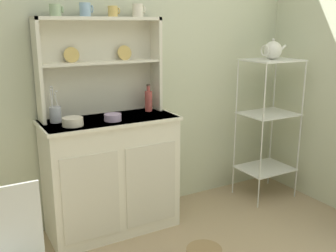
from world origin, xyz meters
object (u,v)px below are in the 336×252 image
object	(u,v)px
bowl_mixing_large	(73,122)
porcelain_teapot	(273,50)
cup_sage_0	(55,10)
bakers_rack	(268,114)
jam_bottle	(149,100)
hutch_shelf_unit	(99,59)
hutch_cabinet	(111,174)
utensil_jar	(55,114)

from	to	relation	value
bowl_mixing_large	porcelain_teapot	size ratio (longest dim) A/B	0.58
cup_sage_0	bowl_mixing_large	world-z (taller)	cup_sage_0
bakers_rack	cup_sage_0	bearing A→B (deg)	172.52
bakers_rack	jam_bottle	distance (m)	1.12
bakers_rack	porcelain_teapot	bearing A→B (deg)	180.00
hutch_shelf_unit	bakers_rack	bearing A→B (deg)	-10.59
bakers_rack	jam_bottle	world-z (taller)	bakers_rack
hutch_shelf_unit	porcelain_teapot	distance (m)	1.47
cup_sage_0	jam_bottle	world-z (taller)	cup_sage_0
hutch_cabinet	hutch_shelf_unit	world-z (taller)	hutch_shelf_unit
hutch_shelf_unit	jam_bottle	bearing A→B (deg)	-12.00
hutch_cabinet	jam_bottle	distance (m)	0.64
bowl_mixing_large	jam_bottle	world-z (taller)	jam_bottle
jam_bottle	utensil_jar	distance (m)	0.73
hutch_cabinet	utensil_jar	size ratio (longest dim) A/B	3.90
bakers_rack	jam_bottle	size ratio (longest dim) A/B	5.97
hutch_shelf_unit	jam_bottle	distance (m)	0.49
hutch_cabinet	utensil_jar	distance (m)	0.61
hutch_shelf_unit	bakers_rack	xyz separation A→B (m)	(1.45, -0.27, -0.52)
utensil_jar	porcelain_teapot	distance (m)	1.86
utensil_jar	porcelain_teapot	xyz separation A→B (m)	(1.81, -0.18, 0.39)
cup_sage_0	bowl_mixing_large	xyz separation A→B (m)	(0.01, -0.20, -0.72)
jam_bottle	hutch_shelf_unit	bearing A→B (deg)	168.00
hutch_cabinet	porcelain_teapot	bearing A→B (deg)	-4.24
hutch_shelf_unit	bowl_mixing_large	world-z (taller)	hutch_shelf_unit
bakers_rack	porcelain_teapot	size ratio (longest dim) A/B	5.13
hutch_shelf_unit	porcelain_teapot	xyz separation A→B (m)	(1.44, -0.27, 0.03)
hutch_shelf_unit	cup_sage_0	xyz separation A→B (m)	(-0.30, -0.04, 0.34)
hutch_cabinet	bakers_rack	bearing A→B (deg)	-4.24
cup_sage_0	bowl_mixing_large	distance (m)	0.75
hutch_cabinet	bakers_rack	world-z (taller)	bakers_rack
cup_sage_0	bowl_mixing_large	size ratio (longest dim) A/B	0.64
utensil_jar	hutch_shelf_unit	bearing A→B (deg)	13.27
jam_bottle	utensil_jar	xyz separation A→B (m)	(-0.73, -0.01, -0.03)
jam_bottle	utensil_jar	bearing A→B (deg)	-179.33
bowl_mixing_large	utensil_jar	size ratio (longest dim) A/B	0.56
jam_bottle	porcelain_teapot	distance (m)	1.16
cup_sage_0	utensil_jar	distance (m)	0.70
cup_sage_0	hutch_cabinet	bearing A→B (deg)	-22.14
hutch_shelf_unit	utensil_jar	size ratio (longest dim) A/B	3.63
bakers_rack	utensil_jar	distance (m)	1.83
hutch_cabinet	bowl_mixing_large	world-z (taller)	bowl_mixing_large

